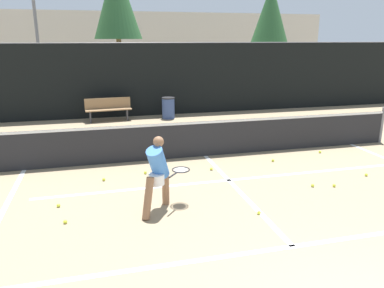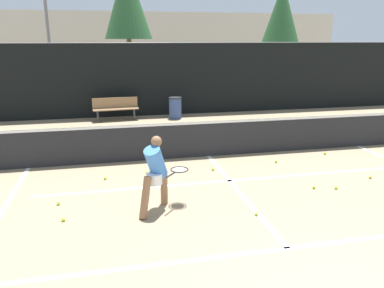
{
  "view_description": "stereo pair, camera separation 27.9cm",
  "coord_description": "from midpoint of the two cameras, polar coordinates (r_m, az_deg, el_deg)",
  "views": [
    {
      "loc": [
        -2.73,
        -2.13,
        3.03
      ],
      "look_at": [
        -0.89,
        4.99,
        0.95
      ],
      "focal_mm": 35.0,
      "sensor_mm": 36.0,
      "label": 1
    },
    {
      "loc": [
        -2.45,
        -2.2,
        3.03
      ],
      "look_at": [
        -0.89,
        4.99,
        0.95
      ],
      "focal_mm": 35.0,
      "sensor_mm": 36.0,
      "label": 2
    }
  ],
  "objects": [
    {
      "name": "court_baseline_near",
      "position": [
        6.01,
        15.71,
        -15.09
      ],
      "size": [
        11.0,
        0.1,
        0.01
      ],
      "primitive_type": "cube",
      "color": "white",
      "rests_on": "ground"
    },
    {
      "name": "court_service_line",
      "position": [
        8.35,
        6.71,
        -5.58
      ],
      "size": [
        8.25,
        0.1,
        0.01
      ],
      "primitive_type": "cube",
      "color": "white",
      "rests_on": "ground"
    },
    {
      "name": "court_center_mark",
      "position": [
        7.92,
        7.86,
        -6.84
      ],
      "size": [
        0.1,
        4.67,
        0.01
      ],
      "primitive_type": "cube",
      "color": "white",
      "rests_on": "ground"
    },
    {
      "name": "court_sideline_left",
      "position": [
        7.73,
        -25.88,
        -8.97
      ],
      "size": [
        0.1,
        5.67,
        0.01
      ],
      "primitive_type": "cube",
      "color": "white",
      "rests_on": "ground"
    },
    {
      "name": "net",
      "position": [
        9.87,
        3.36,
        0.98
      ],
      "size": [
        11.09,
        0.09,
        1.07
      ],
      "color": "slate",
      "rests_on": "ground"
    },
    {
      "name": "fence_back",
      "position": [
        15.33,
        -2.52,
        9.81
      ],
      "size": [
        24.0,
        0.06,
        2.88
      ],
      "color": "black",
      "rests_on": "ground"
    },
    {
      "name": "player_practicing",
      "position": [
        6.73,
        -4.32,
        -4.13
      ],
      "size": [
        1.09,
        0.88,
        1.38
      ],
      "rotation": [
        0.0,
        0.0,
        0.88
      ],
      "color": "#8C6042",
      "rests_on": "ground"
    },
    {
      "name": "tennis_ball_scattered_0",
      "position": [
        9.38,
        26.31,
        -4.55
      ],
      "size": [
        0.07,
        0.07,
        0.07
      ],
      "primitive_type": "sphere",
      "color": "#D1E033",
      "rests_on": "ground"
    },
    {
      "name": "tennis_ball_scattered_2",
      "position": [
        7.53,
        -18.69,
        -8.56
      ],
      "size": [
        0.07,
        0.07,
        0.07
      ],
      "primitive_type": "sphere",
      "color": "#D1E033",
      "rests_on": "ground"
    },
    {
      "name": "tennis_ball_scattered_3",
      "position": [
        8.93,
        4.12,
        -3.84
      ],
      "size": [
        0.07,
        0.07,
        0.07
      ],
      "primitive_type": "sphere",
      "color": "#D1E033",
      "rests_on": "ground"
    },
    {
      "name": "tennis_ball_scattered_4",
      "position": [
        8.46,
        22.0,
        -6.17
      ],
      "size": [
        0.07,
        0.07,
        0.07
      ],
      "primitive_type": "sphere",
      "color": "#D1E033",
      "rests_on": "ground"
    },
    {
      "name": "tennis_ball_scattered_5",
      "position": [
        8.32,
        19.02,
        -6.24
      ],
      "size": [
        0.07,
        0.07,
        0.07
      ],
      "primitive_type": "sphere",
      "color": "#D1E033",
      "rests_on": "ground"
    },
    {
      "name": "tennis_ball_scattered_6",
      "position": [
        9.73,
        13.5,
        -2.6
      ],
      "size": [
        0.07,
        0.07,
        0.07
      ],
      "primitive_type": "sphere",
      "color": "#D1E033",
      "rests_on": "ground"
    },
    {
      "name": "tennis_ball_scattered_7",
      "position": [
        8.54,
        -12.18,
        -5.12
      ],
      "size": [
        0.07,
        0.07,
        0.07
      ],
      "primitive_type": "sphere",
      "color": "#D1E033",
      "rests_on": "ground"
    },
    {
      "name": "tennis_ball_scattered_8",
      "position": [
        8.78,
        -5.99,
        -4.26
      ],
      "size": [
        0.07,
        0.07,
        0.07
      ],
      "primitive_type": "sphere",
      "color": "#D1E033",
      "rests_on": "ground"
    },
    {
      "name": "tennis_ball_scattered_9",
      "position": [
        10.79,
        20.31,
        -1.35
      ],
      "size": [
        0.07,
        0.07,
        0.07
      ],
      "primitive_type": "sphere",
      "color": "#D1E033",
      "rests_on": "ground"
    },
    {
      "name": "tennis_ball_scattered_10",
      "position": [
        6.87,
        -17.9,
        -10.9
      ],
      "size": [
        0.07,
        0.07,
        0.07
      ],
      "primitive_type": "sphere",
      "color": "#D1E033",
      "rests_on": "ground"
    },
    {
      "name": "tennis_ball_scattered_11",
      "position": [
        6.87,
        11.01,
        -10.39
      ],
      "size": [
        0.07,
        0.07,
        0.07
      ],
      "primitive_type": "sphere",
      "color": "#D1E033",
      "rests_on": "ground"
    },
    {
      "name": "courtside_bench",
      "position": [
        14.57,
        -11.02,
        5.4
      ],
      "size": [
        1.73,
        0.52,
        0.86
      ],
      "rotation": [
        0.0,
        0.0,
        0.08
      ],
      "color": "olive",
      "rests_on": "ground"
    },
    {
      "name": "trash_bin",
      "position": [
        14.68,
        -2.03,
        5.54
      ],
      "size": [
        0.51,
        0.51,
        0.82
      ],
      "color": "#384C7F",
      "rests_on": "ground"
    },
    {
      "name": "parked_car",
      "position": [
        19.62,
        -1.13,
        8.63
      ],
      "size": [
        1.79,
        4.39,
        1.37
      ],
      "color": "#B7B7BC",
      "rests_on": "ground"
    },
    {
      "name": "tree_west",
      "position": [
        22.55,
        -9.46,
        20.77
      ],
      "size": [
        2.69,
        2.69,
        7.18
      ],
      "color": "brown",
      "rests_on": "ground"
    },
    {
      "name": "tree_mid",
      "position": [
        25.17,
        13.83,
        18.71
      ],
      "size": [
        2.39,
        2.39,
        6.38
      ],
      "color": "brown",
      "rests_on": "ground"
    },
    {
      "name": "building_far",
      "position": [
        33.96,
        -8.18,
        14.91
      ],
      "size": [
        36.0,
        2.4,
        5.17
      ],
      "primitive_type": "cube",
      "color": "#B2ADA3",
      "rests_on": "ground"
    }
  ]
}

